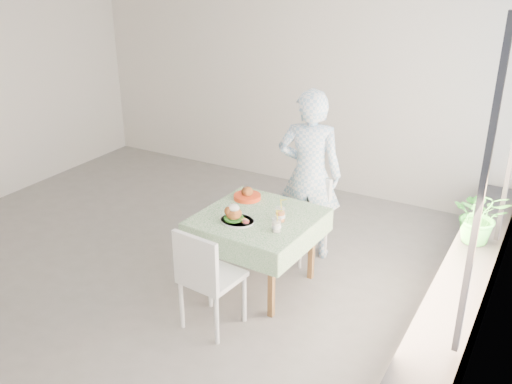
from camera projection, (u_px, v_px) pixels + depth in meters
The scene contains 14 objects.
floor at pixel (182, 256), 6.10m from camera, with size 6.00×6.00×0.00m, color slate.
wall_back at pixel (289, 81), 7.54m from camera, with size 6.00×0.02×2.80m, color silver.
wall_right at pixel (504, 190), 4.19m from camera, with size 0.02×5.00×2.80m, color silver.
window_pane at pixel (505, 157), 4.11m from camera, with size 0.01×4.80×2.18m, color #D1E0F9.
window_ledge at pixel (454, 312), 4.74m from camera, with size 0.40×4.80×0.50m, color black.
cafe_table at pixel (258, 242), 5.41m from camera, with size 1.09×1.09×0.74m.
chair_far at pixel (302, 232), 6.00m from camera, with size 0.55×0.55×0.89m.
chair_near at pixel (212, 296), 4.87m from camera, with size 0.49×0.49×0.95m.
diner at pixel (309, 175), 5.81m from camera, with size 0.66×0.43×1.80m, color #81ADCF.
main_dish at pixel (235, 216), 5.17m from camera, with size 0.33×0.33×0.17m.
juice_cup_orange at pixel (280, 215), 5.17m from camera, with size 0.10×0.10×0.27m.
juice_cup_lemonade at pixel (276, 225), 4.99m from camera, with size 0.09×0.09×0.25m.
second_dish at pixel (247, 195), 5.64m from camera, with size 0.27×0.27×0.13m.
potted_plant at pixel (481, 215), 5.24m from camera, with size 0.49×0.42×0.54m, color #2C7B29.
Camera 1 is at (3.31, -4.25, 3.05)m, focal length 40.00 mm.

